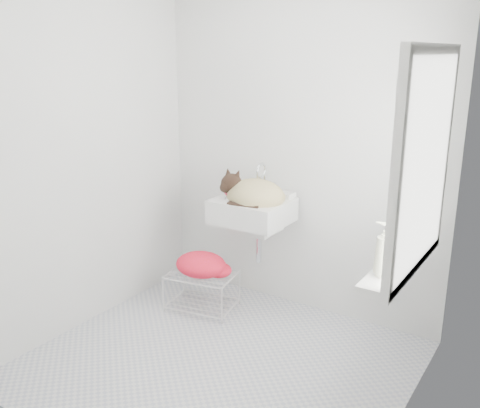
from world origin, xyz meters
The scene contains 15 objects.
floor centered at (0.00, 0.00, 0.00)m, with size 2.20×2.00×0.02m, color silver.
back_wall centered at (0.00, 1.00, 1.25)m, with size 2.20×0.02×2.50m, color white.
right_wall centered at (1.10, 0.00, 1.25)m, with size 0.02×2.00×2.50m, color white.
left_wall centered at (-1.10, 0.00, 1.25)m, with size 0.02×2.00×2.50m, color white.
window_glass centered at (1.09, 0.20, 1.35)m, with size 0.01×0.80×1.00m, color white.
window_frame centered at (1.07, 0.20, 1.35)m, with size 0.04×0.90×1.10m, color white.
windowsill centered at (1.01, 0.20, 0.83)m, with size 0.16×0.88×0.04m, color white.
sink centered at (-0.22, 0.74, 0.85)m, with size 0.51×0.45×0.21m, color white.
faucet centered at (-0.22, 0.92, 0.99)m, with size 0.19×0.13×0.19m, color silver, non-canonical shape.
cat centered at (-0.21, 0.72, 0.89)m, with size 0.47×0.40×0.28m.
wire_rack centered at (-0.53, 0.52, 0.15)m, with size 0.47×0.33×0.28m, color silver.
towel centered at (-0.51, 0.50, 0.31)m, with size 0.39×0.27×0.16m, color red.
bottle_a centered at (1.00, -0.06, 0.85)m, with size 0.09×0.09×0.22m, color white.
bottle_b centered at (1.00, 0.10, 0.85)m, with size 0.09×0.10×0.21m, color teal.
bottle_c centered at (1.00, 0.41, 0.85)m, with size 0.14×0.14×0.17m, color silver.
Camera 1 is at (1.69, -2.33, 1.86)m, focal length 39.41 mm.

